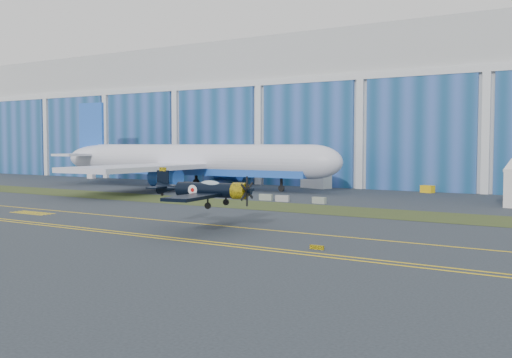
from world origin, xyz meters
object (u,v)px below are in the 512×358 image
Objects in this scene: warbird at (206,190)px; jetliner at (195,126)px; shipping_container at (316,181)px; tug at (427,189)px.

jetliner is at bearing 121.19° from warbird.
warbird is 0.23× the size of jetliner.
warbird is 56.29m from shipping_container.
tug is (40.59, 11.88, -10.98)m from jetliner.
warbird is 55.15m from tug.
warbird is at bearing -53.10° from jetliner.
jetliner is 11.64× the size of shipping_container.
jetliner is at bearing -133.44° from shipping_container.
warbird is 7.30× the size of tug.
jetliner is 25.01m from shipping_container.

